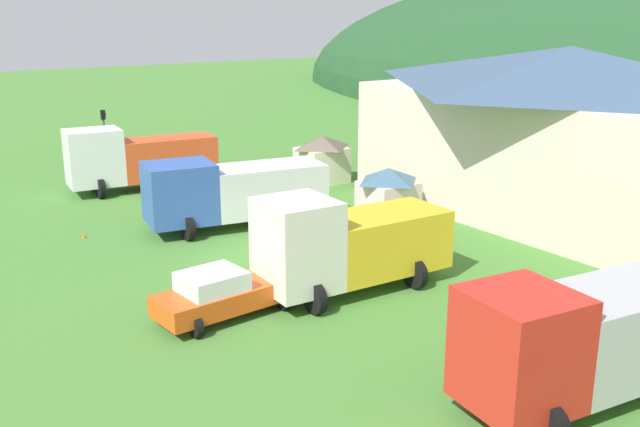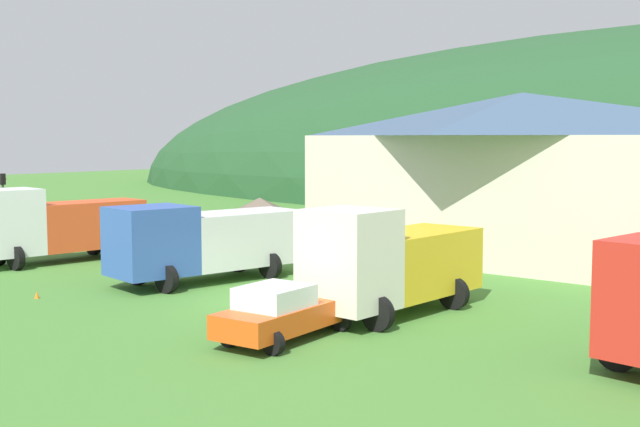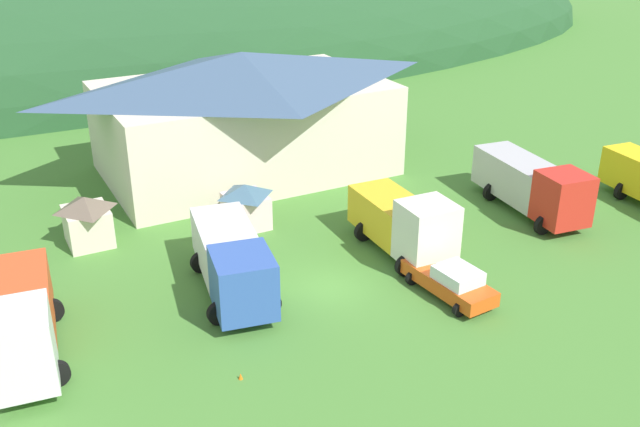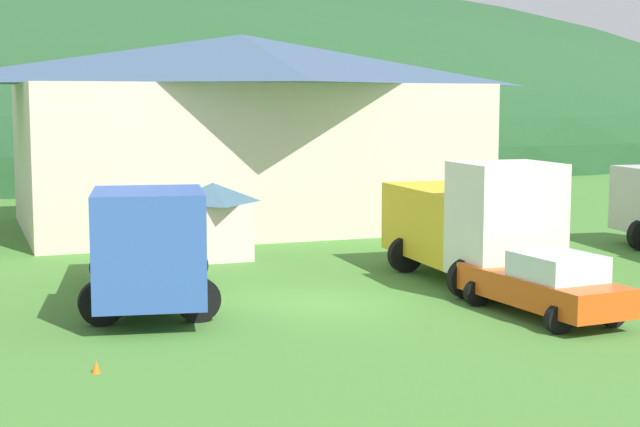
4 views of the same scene
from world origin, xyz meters
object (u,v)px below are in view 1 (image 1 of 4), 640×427
object	(u,v)px
box_truck_blue	(230,190)
heavy_rig_striped	(345,243)
play_shed_cream	(322,158)
depot_building	(565,128)
play_shed_pink	(388,194)
service_pickup_orange	(225,293)
crane_truck_red	(598,333)
traffic_light_west	(105,137)
heavy_rig_white	(135,157)
traffic_cone_near_pickup	(84,238)

from	to	relation	value
box_truck_blue	heavy_rig_striped	xyz separation A→B (m)	(9.41, -0.41, 0.08)
play_shed_cream	heavy_rig_striped	world-z (taller)	heavy_rig_striped
depot_building	play_shed_pink	xyz separation A→B (m)	(-3.42, -8.33, -2.85)
depot_building	service_pickup_orange	size ratio (longest dim) A/B	3.88
box_truck_blue	crane_truck_red	xyz separation A→B (m)	(19.04, 0.53, 0.06)
play_shed_pink	traffic_light_west	xyz separation A→B (m)	(-16.13, -8.09, 1.21)
heavy_rig_white	traffic_light_west	distance (m)	3.50
box_truck_blue	crane_truck_red	distance (m)	19.04
box_truck_blue	service_pickup_orange	world-z (taller)	box_truck_blue
box_truck_blue	heavy_rig_striped	size ratio (longest dim) A/B	1.18
heavy_rig_white	box_truck_blue	world-z (taller)	heavy_rig_white
play_shed_pink	crane_truck_red	bearing A→B (deg)	-21.35
traffic_light_west	box_truck_blue	bearing A→B (deg)	6.45
play_shed_pink	play_shed_cream	bearing A→B (deg)	166.48
depot_building	heavy_rig_white	distance (m)	22.80
play_shed_pink	box_truck_blue	world-z (taller)	box_truck_blue
traffic_light_west	play_shed_cream	bearing A→B (deg)	52.47
box_truck_blue	traffic_cone_near_pickup	size ratio (longest dim) A/B	16.26
box_truck_blue	play_shed_pink	bearing A→B (deg)	163.11
box_truck_blue	traffic_cone_near_pickup	distance (m)	6.81
service_pickup_orange	heavy_rig_white	bearing A→B (deg)	-107.01
crane_truck_red	traffic_cone_near_pickup	size ratio (longest dim) A/B	16.42
play_shed_cream	traffic_light_west	xyz separation A→B (m)	(-7.76, -10.10, 1.13)
play_shed_pink	traffic_cone_near_pickup	world-z (taller)	play_shed_pink
heavy_rig_white	heavy_rig_striped	world-z (taller)	heavy_rig_striped
depot_building	play_shed_pink	distance (m)	9.44
box_truck_blue	traffic_light_west	world-z (taller)	traffic_light_west
play_shed_cream	heavy_rig_striped	size ratio (longest dim) A/B	0.38
heavy_rig_striped	depot_building	bearing A→B (deg)	-168.02
depot_building	traffic_light_west	size ratio (longest dim) A/B	4.75
depot_building	heavy_rig_white	size ratio (longest dim) A/B	2.37
heavy_rig_white	play_shed_pink	bearing A→B (deg)	127.66
depot_building	box_truck_blue	xyz separation A→B (m)	(-6.81, -14.97, -2.41)
box_truck_blue	crane_truck_red	size ratio (longest dim) A/B	0.99
play_shed_pink	box_truck_blue	bearing A→B (deg)	-117.02
heavy_rig_white	heavy_rig_striped	bearing A→B (deg)	98.50
traffic_light_west	traffic_cone_near_pickup	bearing A→B (deg)	-24.26
traffic_cone_near_pickup	depot_building	bearing A→B (deg)	66.93
depot_building	traffic_cone_near_pickup	world-z (taller)	depot_building
heavy_rig_striped	traffic_light_west	world-z (taller)	traffic_light_west
box_truck_blue	service_pickup_orange	size ratio (longest dim) A/B	1.69
play_shed_cream	service_pickup_orange	xyz separation A→B (m)	(13.91, -13.64, -0.59)
play_shed_pink	heavy_rig_striped	distance (m)	9.29
traffic_cone_near_pickup	heavy_rig_striped	bearing A→B (deg)	26.47
depot_building	play_shed_pink	size ratio (longest dim) A/B	7.62
play_shed_cream	crane_truck_red	bearing A→B (deg)	-18.70
depot_building	heavy_rig_white	bearing A→B (deg)	-135.45
depot_building	box_truck_blue	world-z (taller)	depot_building
heavy_rig_white	box_truck_blue	size ratio (longest dim) A/B	0.97
depot_building	traffic_cone_near_pickup	xyz separation A→B (m)	(-9.02, -21.17, -4.18)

